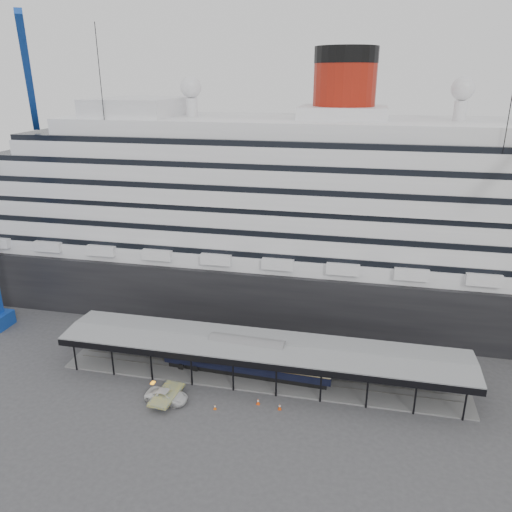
{
  "coord_description": "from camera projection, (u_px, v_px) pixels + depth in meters",
  "views": [
    {
      "loc": [
        12.1,
        -53.63,
        39.5
      ],
      "look_at": [
        -1.34,
        8.0,
        16.69
      ],
      "focal_mm": 35.0,
      "sensor_mm": 36.0,
      "label": 1
    }
  ],
  "objects": [
    {
      "name": "traffic_cone_left",
      "position": [
        215.0,
        407.0,
        62.64
      ],
      "size": [
        0.43,
        0.43,
        0.71
      ],
      "rotation": [
        0.0,
        0.0,
        0.2
      ],
      "color": "orange",
      "rests_on": "ground"
    },
    {
      "name": "traffic_cone_mid",
      "position": [
        280.0,
        407.0,
        62.57
      ],
      "size": [
        0.5,
        0.5,
        0.84
      ],
      "rotation": [
        0.0,
        0.0,
        0.19
      ],
      "color": "#D2440B",
      "rests_on": "ground"
    },
    {
      "name": "platform_canopy",
      "position": [
        261.0,
        361.0,
        68.92
      ],
      "size": [
        56.0,
        9.18,
        5.3
      ],
      "color": "slate",
      "rests_on": "ground"
    },
    {
      "name": "traffic_cone_right",
      "position": [
        258.0,
        401.0,
        63.58
      ],
      "size": [
        0.44,
        0.44,
        0.85
      ],
      "rotation": [
        0.0,
        0.0,
        0.0
      ],
      "color": "#F0490D",
      "rests_on": "ground"
    },
    {
      "name": "cruise_ship",
      "position": [
        292.0,
        203.0,
        88.28
      ],
      "size": [
        130.0,
        30.0,
        43.9
      ],
      "color": "black",
      "rests_on": "ground"
    },
    {
      "name": "pullman_carriage",
      "position": [
        247.0,
        357.0,
        69.16
      ],
      "size": [
        23.79,
        4.08,
        23.25
      ],
      "rotation": [
        0.0,
        0.0,
        -0.04
      ],
      "color": "black",
      "rests_on": "ground"
    },
    {
      "name": "ground",
      "position": [
        253.0,
        397.0,
        65.13
      ],
      "size": [
        200.0,
        200.0,
        0.0
      ],
      "primitive_type": "plane",
      "color": "#3B3B3E",
      "rests_on": "ground"
    },
    {
      "name": "port_truck",
      "position": [
        167.0,
        396.0,
        64.08
      ],
      "size": [
        5.71,
        3.03,
        1.53
      ],
      "primitive_type": "imported",
      "rotation": [
        0.0,
        0.0,
        1.48
      ],
      "color": "silver",
      "rests_on": "ground"
    }
  ]
}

